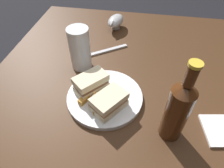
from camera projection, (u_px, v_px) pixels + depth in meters
The scene contains 15 objects.
ground_plane at pixel (116, 164), 1.28m from camera, with size 6.00×6.00×0.00m, color black.
dining_table at pixel (117, 134), 1.01m from camera, with size 1.16×1.00×0.76m, color #422816.
plate at pixel (105, 97), 0.67m from camera, with size 0.26×0.26×0.02m, color white.
sandwich_half_left at pixel (91, 83), 0.66m from camera, with size 0.13×0.12×0.06m.
sandwich_half_right at pixel (109, 102), 0.61m from camera, with size 0.13×0.12×0.06m.
potato_wedge_front at pixel (82, 91), 0.67m from camera, with size 0.04×0.02×0.02m, color gold.
potato_wedge_middle at pixel (84, 99), 0.64m from camera, with size 0.05×0.02×0.02m, color #B77F33.
potato_wedge_back at pixel (98, 110), 0.61m from camera, with size 0.04×0.02×0.02m, color #AD702D.
potato_wedge_left_edge at pixel (95, 100), 0.64m from camera, with size 0.06×0.02×0.02m, color #B77F33.
potato_wedge_right_edge at pixel (104, 104), 0.63m from camera, with size 0.04×0.02×0.02m, color #AD702D.
pint_glass at pixel (80, 51), 0.75m from camera, with size 0.08×0.08×0.17m.
gravy_boat at pixel (116, 21), 0.98m from camera, with size 0.14×0.09×0.07m.
cider_bottle at pixel (177, 110), 0.51m from camera, with size 0.06×0.06×0.27m.
napkin at pixel (219, 130), 0.59m from camera, with size 0.11×0.09×0.01m, color white.
fork at pixel (109, 50), 0.87m from camera, with size 0.18×0.02×0.01m, color silver.
Camera 1 is at (-0.52, -0.06, 1.28)m, focal length 31.32 mm.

